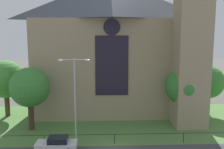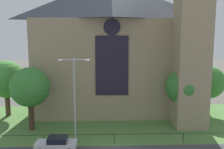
{
  "view_description": "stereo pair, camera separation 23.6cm",
  "coord_description": "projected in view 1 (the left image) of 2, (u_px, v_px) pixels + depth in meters",
  "views": [
    {
      "loc": [
        -1.33,
        -25.63,
        12.33
      ],
      "look_at": [
        0.04,
        8.0,
        6.86
      ],
      "focal_mm": 43.32,
      "sensor_mm": 36.0,
      "label": 1
    },
    {
      "loc": [
        -1.09,
        -25.64,
        12.33
      ],
      "look_at": [
        0.04,
        8.0,
        6.86
      ],
      "focal_mm": 43.32,
      "sensor_mm": 36.0,
      "label": 2
    }
  ],
  "objects": [
    {
      "name": "tree_right_near",
      "position": [
        183.0,
        87.0,
        35.12
      ],
      "size": [
        4.74,
        4.74,
        7.51
      ],
      "color": "#4C3823",
      "rests_on": "ground"
    },
    {
      "name": "tree_left_near",
      "position": [
        30.0,
        88.0,
        33.22
      ],
      "size": [
        4.92,
        4.92,
        7.91
      ],
      "color": "#423021",
      "rests_on": "ground"
    },
    {
      "name": "tree_left_far",
      "position": [
        6.0,
        79.0,
        38.71
      ],
      "size": [
        5.39,
        5.39,
        8.15
      ],
      "color": "#4C3823",
      "rests_on": "ground"
    },
    {
      "name": "streetlamp_near",
      "position": [
        75.0,
        92.0,
        28.56
      ],
      "size": [
        3.37,
        0.26,
        9.55
      ],
      "color": "#B2B2B7",
      "rests_on": "ground"
    },
    {
      "name": "iron_railing",
      "position": [
        115.0,
        135.0,
        29.62
      ],
      "size": [
        30.76,
        0.07,
        1.13
      ],
      "color": "black",
      "rests_on": "ground"
    },
    {
      "name": "ground",
      "position": [
        111.0,
        121.0,
        37.17
      ],
      "size": [
        160.0,
        160.0,
        0.0
      ],
      "primitive_type": "plane",
      "color": "#56544C"
    },
    {
      "name": "tree_right_far",
      "position": [
        208.0,
        82.0,
        39.96
      ],
      "size": [
        4.84,
        4.84,
        7.25
      ],
      "color": "#423021",
      "rests_on": "ground"
    },
    {
      "name": "church_building",
      "position": [
        115.0,
        44.0,
        40.98
      ],
      "size": [
        23.2,
        16.2,
        26.0
      ],
      "color": "tan",
      "rests_on": "ground"
    },
    {
      "name": "grass_verge",
      "position": [
        112.0,
        126.0,
        35.2
      ],
      "size": [
        120.0,
        20.0,
        0.01
      ],
      "primitive_type": "cube",
      "color": "#517F3D",
      "rests_on": "ground"
    },
    {
      "name": "parked_car_white",
      "position": [
        57.0,
        144.0,
        27.9
      ],
      "size": [
        4.23,
        2.08,
        1.51
      ],
      "rotation": [
        0.0,
        0.0,
        3.12
      ],
      "color": "silver",
      "rests_on": "ground"
    }
  ]
}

